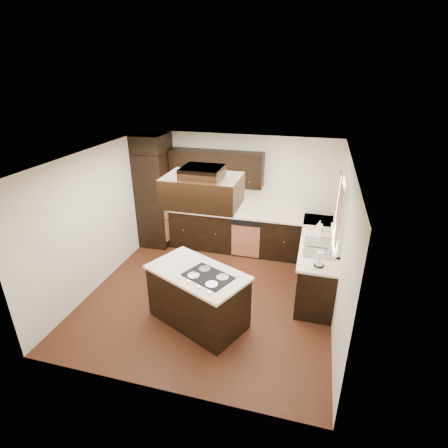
{
  "coord_description": "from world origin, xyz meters",
  "views": [
    {
      "loc": [
        1.6,
        -4.96,
        3.73
      ],
      "look_at": [
        0.1,
        0.6,
        1.15
      ],
      "focal_mm": 28.0,
      "sensor_mm": 36.0,
      "label": 1
    }
  ],
  "objects": [
    {
      "name": "island_top",
      "position": [
        0.03,
        -0.71,
        0.9
      ],
      "size": [
        1.75,
        1.42,
        0.04
      ],
      "primitive_type": "cube",
      "rotation": [
        0.0,
        0.0,
        -0.44
      ],
      "color": "white",
      "rests_on": "island"
    },
    {
      "name": "ceiling",
      "position": [
        0.0,
        0.0,
        2.51
      ],
      "size": [
        4.2,
        4.2,
        0.02
      ],
      "primitive_type": "cube",
      "color": "white",
      "rests_on": "ground"
    },
    {
      "name": "floor",
      "position": [
        0.0,
        0.0,
        -0.01
      ],
      "size": [
        4.2,
        4.2,
        0.02
      ],
      "primitive_type": "cube",
      "color": "#5D2E19",
      "rests_on": "ground"
    },
    {
      "name": "cooktop",
      "position": [
        0.23,
        -0.8,
        0.93
      ],
      "size": [
        0.83,
        0.72,
        0.01
      ],
      "primitive_type": "cube",
      "rotation": [
        0.0,
        0.0,
        -0.44
      ],
      "color": "black",
      "rests_on": "island_top"
    },
    {
      "name": "base_cabinets_back",
      "position": [
        0.03,
        1.8,
        0.44
      ],
      "size": [
        2.93,
        0.6,
        0.88
      ],
      "primitive_type": "cube",
      "color": "black",
      "rests_on": "floor"
    },
    {
      "name": "countertop_right",
      "position": [
        1.79,
        0.9,
        0.9
      ],
      "size": [
        0.63,
        2.4,
        0.04
      ],
      "primitive_type": "cube",
      "color": "white",
      "rests_on": "base_cabinets_right"
    },
    {
      "name": "window_frame",
      "position": [
        2.07,
        0.55,
        1.65
      ],
      "size": [
        0.06,
        1.32,
        1.12
      ],
      "primitive_type": "cube",
      "color": "white",
      "rests_on": "wall_right"
    },
    {
      "name": "blender_base",
      "position": [
        -0.82,
        1.77,
        0.97
      ],
      "size": [
        0.15,
        0.15,
        0.1
      ],
      "primitive_type": "cylinder",
      "color": "silver",
      "rests_on": "countertop_back"
    },
    {
      "name": "wall_right",
      "position": [
        2.11,
        0.0,
        1.25
      ],
      "size": [
        0.02,
        4.2,
        2.5
      ],
      "primitive_type": "cube",
      "color": "#EDE6CD",
      "rests_on": "ground"
    },
    {
      "name": "sink_rim",
      "position": [
        1.8,
        0.55,
        0.92
      ],
      "size": [
        0.52,
        0.84,
        0.01
      ],
      "primitive_type": "cube",
      "color": "silver",
      "rests_on": "countertop_right"
    },
    {
      "name": "wall_front",
      "position": [
        0.0,
        -2.11,
        1.25
      ],
      "size": [
        4.2,
        0.02,
        2.5
      ],
      "primitive_type": "cube",
      "color": "#EDE6CD",
      "rests_on": "ground"
    },
    {
      "name": "base_cabinets_right",
      "position": [
        1.8,
        0.9,
        0.44
      ],
      "size": [
        0.6,
        2.4,
        0.88
      ],
      "primitive_type": "cube",
      "color": "black",
      "rests_on": "floor"
    },
    {
      "name": "window_pane",
      "position": [
        2.1,
        0.55,
        1.65
      ],
      "size": [
        0.0,
        1.2,
        1.0
      ],
      "primitive_type": "cube",
      "color": "white",
      "rests_on": "wall_right"
    },
    {
      "name": "mixing_bowl",
      "position": [
        -1.15,
        1.8,
        0.95
      ],
      "size": [
        0.33,
        0.33,
        0.07
      ],
      "primitive_type": "imported",
      "rotation": [
        0.0,
        0.0,
        0.16
      ],
      "color": "white",
      "rests_on": "countertop_back"
    },
    {
      "name": "dishwasher_front",
      "position": [
        0.33,
        1.5,
        0.4
      ],
      "size": [
        0.6,
        0.05,
        0.72
      ],
      "primitive_type": "cube",
      "color": "#BA6B49",
      "rests_on": "floor"
    },
    {
      "name": "oven_column",
      "position": [
        -1.78,
        1.71,
        1.06
      ],
      "size": [
        0.65,
        0.75,
        2.12
      ],
      "primitive_type": "cube",
      "color": "black",
      "rests_on": "floor"
    },
    {
      "name": "wall_back",
      "position": [
        0.0,
        2.11,
        1.25
      ],
      "size": [
        4.2,
        0.02,
        2.5
      ],
      "primitive_type": "cube",
      "color": "#EDE6CD",
      "rests_on": "ground"
    },
    {
      "name": "curtain_left",
      "position": [
        2.01,
        0.13,
        1.7
      ],
      "size": [
        0.02,
        0.34,
        0.9
      ],
      "primitive_type": "cube",
      "color": "beige",
      "rests_on": "wall_right"
    },
    {
      "name": "range_hood",
      "position": [
        0.1,
        -0.55,
        2.16
      ],
      "size": [
        1.05,
        0.72,
        0.42
      ],
      "primitive_type": "cube",
      "color": "black",
      "rests_on": "ceiling"
    },
    {
      "name": "wall_left",
      "position": [
        -2.11,
        0.0,
        1.25
      ],
      "size": [
        0.02,
        4.2,
        2.5
      ],
      "primitive_type": "cube",
      "color": "#EDE6CD",
      "rests_on": "ground"
    },
    {
      "name": "countertop_back",
      "position": [
        0.03,
        1.79,
        0.9
      ],
      "size": [
        2.93,
        0.63,
        0.04
      ],
      "primitive_type": "cube",
      "color": "white",
      "rests_on": "base_cabinets_back"
    },
    {
      "name": "upper_cabinets",
      "position": [
        -0.43,
        1.93,
        1.81
      ],
      "size": [
        2.0,
        0.34,
        0.72
      ],
      "primitive_type": "cube",
      "color": "black",
      "rests_on": "wall_back"
    },
    {
      "name": "soap_bottle",
      "position": [
        1.78,
        1.23,
        1.03
      ],
      "size": [
        0.12,
        0.12,
        0.22
      ],
      "primitive_type": "imported",
      "rotation": [
        0.0,
        0.0,
        -0.29
      ],
      "color": "white",
      "rests_on": "countertop_right"
    },
    {
      "name": "blender_pitcher",
      "position": [
        -0.82,
        1.77,
        1.15
      ],
      "size": [
        0.13,
        0.13,
        0.26
      ],
      "primitive_type": "cone",
      "color": "silver",
      "rests_on": "blender_base"
    },
    {
      "name": "curtain_right",
      "position": [
        2.01,
        0.97,
        1.7
      ],
      "size": [
        0.02,
        0.34,
        0.9
      ],
      "primitive_type": "cube",
      "color": "beige",
      "rests_on": "wall_right"
    },
    {
      "name": "paper_towel",
      "position": [
        1.8,
        -0.07,
        1.05
      ],
      "size": [
        0.13,
        0.13,
        0.25
      ],
      "primitive_type": "cylinder",
      "rotation": [
        0.0,
        0.0,
        -0.09
      ],
      "color": "white",
      "rests_on": "countertop_right"
    },
    {
      "name": "hood_duct",
      "position": [
        0.1,
        -0.55,
        2.44
      ],
      "size": [
        0.55,
        0.5,
        0.13
      ],
      "primitive_type": "cube",
      "color": "black",
      "rests_on": "ceiling"
    },
    {
      "name": "spice_rack",
      "position": [
        -0.43,
        1.8,
        1.07
      ],
      "size": [
        0.38,
        0.18,
        0.31
      ],
      "primitive_type": "cube",
      "rotation": [
        0.0,
        0.0,
        -0.26
      ],
      "color": "black",
      "rests_on": "countertop_back"
    },
    {
      "name": "island",
      "position": [
        0.03,
        -0.71,
        0.44
      ],
      "size": [
        1.68,
        1.35,
        0.88
      ],
      "primitive_type": "cube",
      "rotation": [
        0.0,
        0.0,
        -0.44
      ],
      "color": "black",
      "rests_on": "floor"
    },
    {
      "name": "wall_oven_face",
      "position": [
        -1.43,
        1.71,
        1.12
      ],
      "size": [
        0.05,
        0.62,
        0.78
      ],
      "primitive_type": "cube",
      "color": "#BA6B49",
      "rests_on": "oven_column"
    }
  ]
}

